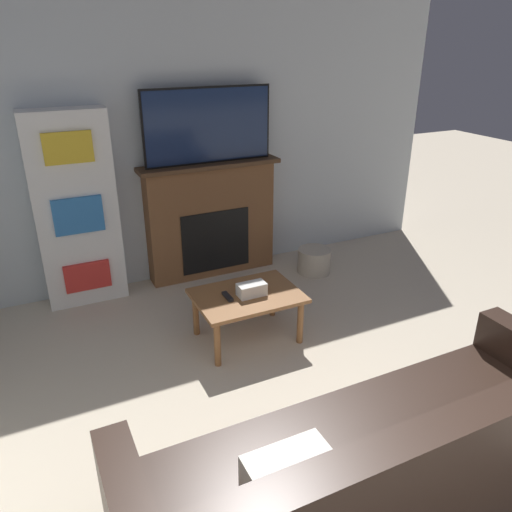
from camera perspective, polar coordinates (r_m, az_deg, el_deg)
wall_back at (r=4.85m, az=-8.75°, el=12.89°), size 5.66×0.06×2.70m
fireplace at (r=4.99m, az=-5.14°, el=4.21°), size 1.38×0.28×1.15m
tv at (r=4.74m, az=-5.47°, el=14.61°), size 1.24×0.03×0.69m
couch at (r=2.71m, az=14.06°, el=-23.14°), size 2.50×0.86×0.88m
coffee_table at (r=3.94m, az=-1.02°, el=-5.08°), size 0.82×0.60×0.40m
tissue_box at (r=3.87m, az=-0.50°, el=-3.84°), size 0.22×0.12×0.10m
remote_control at (r=3.86m, az=-3.27°, el=-4.64°), size 0.04×0.15×0.02m
bookshelf at (r=4.62m, az=-19.86°, el=4.88°), size 0.69×0.29×1.72m
storage_basket at (r=5.18m, az=6.68°, el=-0.53°), size 0.34×0.34×0.25m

